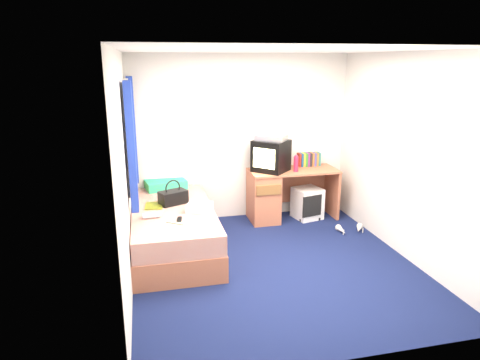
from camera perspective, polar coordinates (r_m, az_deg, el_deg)
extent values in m
plane|color=#0C1438|center=(5.09, 4.57, -11.21)|extent=(3.40, 3.40, 0.00)
plane|color=white|center=(4.54, 5.25, 16.89)|extent=(3.40, 3.40, 0.00)
plane|color=silver|center=(6.28, 0.16, 5.61)|extent=(3.20, 0.00, 3.20)
plane|color=silver|center=(3.17, 14.27, -5.13)|extent=(3.20, 0.00, 3.20)
plane|color=silver|center=(4.46, -15.09, 0.87)|extent=(0.00, 3.40, 3.40)
plane|color=silver|center=(5.38, 21.38, 2.79)|extent=(0.00, 3.40, 3.40)
cube|color=#B76C4C|center=(5.47, -8.82, -7.65)|extent=(1.00, 2.00, 0.30)
cube|color=brown|center=(5.16, -2.86, -8.86)|extent=(0.02, 0.70, 0.18)
cube|color=silver|center=(5.37, -8.94, -5.00)|extent=(0.98, 1.98, 0.24)
cube|color=#1B8EB5|center=(6.16, -9.87, -0.57)|extent=(0.61, 0.45, 0.12)
cube|color=#B76C4C|center=(6.32, 7.12, 1.23)|extent=(1.30, 0.55, 0.03)
cube|color=#B76C4C|center=(6.29, 3.14, -2.30)|extent=(0.40, 0.52, 0.72)
cube|color=#B76C4C|center=(6.66, 12.12, -1.61)|extent=(0.04, 0.52, 0.72)
cube|color=#B76C4C|center=(6.70, 8.33, -0.49)|extent=(0.78, 0.03, 0.55)
cube|color=white|center=(6.50, 8.95, -3.06)|extent=(0.44, 0.44, 0.46)
cube|color=black|center=(6.18, 4.16, 3.26)|extent=(0.61, 0.61, 0.45)
cube|color=beige|center=(5.99, 3.23, 2.89)|extent=(0.25, 0.25, 0.28)
cube|color=#AEADB0|center=(6.12, 4.21, 5.66)|extent=(0.50, 0.48, 0.08)
cube|color=maroon|center=(6.51, 7.86, 2.67)|extent=(0.03, 0.13, 0.20)
cube|color=navy|center=(6.52, 8.15, 2.68)|extent=(0.03, 0.13, 0.20)
cube|color=gold|center=(6.53, 8.44, 2.70)|extent=(0.03, 0.13, 0.20)
cube|color=#337F33|center=(6.54, 8.72, 2.71)|extent=(0.03, 0.13, 0.20)
cube|color=#7F337F|center=(6.56, 9.01, 2.72)|extent=(0.03, 0.13, 0.20)
cube|color=#262626|center=(6.57, 9.29, 2.74)|extent=(0.03, 0.13, 0.20)
cube|color=#B26633|center=(6.58, 9.58, 2.75)|extent=(0.03, 0.13, 0.20)
cube|color=#4C4C99|center=(6.60, 9.86, 2.76)|extent=(0.03, 0.13, 0.20)
cube|color=olive|center=(6.61, 10.14, 2.77)|extent=(0.03, 0.13, 0.20)
cube|color=#337272|center=(6.62, 10.42, 2.79)|extent=(0.03, 0.13, 0.20)
cube|color=black|center=(6.63, 10.05, 2.54)|extent=(0.05, 0.12, 0.14)
cylinder|color=#F12242|center=(6.20, 7.47, 2.10)|extent=(0.07, 0.07, 0.22)
cylinder|color=white|center=(6.26, 6.39, 2.20)|extent=(0.07, 0.07, 0.20)
cube|color=black|center=(5.48, -8.90, -2.31)|extent=(0.39, 0.32, 0.17)
torus|color=black|center=(5.44, -8.95, -1.06)|extent=(0.20, 0.10, 0.21)
cube|color=silver|center=(5.18, -5.42, -3.67)|extent=(0.36, 0.33, 0.10)
cube|color=#CAD818|center=(5.45, -11.39, -3.38)|extent=(0.24, 0.30, 0.01)
cylinder|color=silver|center=(5.05, -11.75, -4.62)|extent=(0.20, 0.09, 0.07)
cube|color=orange|center=(4.86, -8.54, -5.65)|extent=(0.21, 0.18, 0.01)
cube|color=black|center=(4.93, -8.08, -5.26)|extent=(0.08, 0.17, 0.02)
cube|color=silver|center=(5.29, -14.79, 5.93)|extent=(0.02, 0.90, 1.10)
cube|color=white|center=(5.23, -15.13, 12.32)|extent=(0.06, 1.06, 0.08)
cube|color=white|center=(5.42, -14.25, -0.21)|extent=(0.06, 1.06, 0.08)
cube|color=navy|center=(4.72, -14.30, 4.21)|extent=(0.08, 0.24, 1.40)
cube|color=navy|center=(5.88, -14.13, 6.42)|extent=(0.08, 0.24, 1.40)
cone|color=beige|center=(6.09, 13.39, -6.54)|extent=(0.09, 0.22, 0.09)
cone|color=beige|center=(6.20, 15.58, -6.28)|extent=(0.20, 0.23, 0.09)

